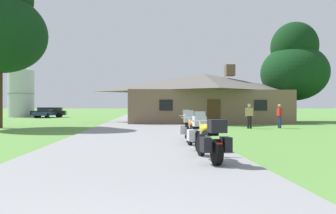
{
  "coord_description": "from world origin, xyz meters",
  "views": [
    {
      "loc": [
        0.44,
        -1.62,
        1.49
      ],
      "look_at": [
        1.93,
        19.31,
        1.47
      ],
      "focal_mm": 32.83,
      "sensor_mm": 36.0,
      "label": 1
    }
  ],
  "objects_px": {
    "motorcycle_orange_second_in_row": "(196,133)",
    "tree_right_of_lodge": "(294,65)",
    "metal_silo_distant": "(21,91)",
    "bystander_tan_shirt_near_lodge": "(249,115)",
    "motorcycle_black_farthest_in_row": "(188,128)",
    "motorcycle_yellow_nearest_to_camera": "(211,141)",
    "parked_black_suv_far_left": "(49,112)",
    "parked_navy_sedan_far_left": "(47,113)",
    "bystander_red_shirt_beside_signpost": "(280,115)"
  },
  "relations": [
    {
      "from": "motorcycle_black_farthest_in_row",
      "to": "parked_black_suv_far_left",
      "type": "height_order",
      "value": "parked_black_suv_far_left"
    },
    {
      "from": "motorcycle_orange_second_in_row",
      "to": "metal_silo_distant",
      "type": "xyz_separation_m",
      "value": [
        -19.79,
        35.47,
        3.22
      ]
    },
    {
      "from": "motorcycle_orange_second_in_row",
      "to": "motorcycle_black_farthest_in_row",
      "type": "bearing_deg",
      "value": 84.7
    },
    {
      "from": "motorcycle_black_farthest_in_row",
      "to": "motorcycle_yellow_nearest_to_camera",
      "type": "bearing_deg",
      "value": -87.53
    },
    {
      "from": "bystander_tan_shirt_near_lodge",
      "to": "parked_black_suv_far_left",
      "type": "xyz_separation_m",
      "value": [
        -20.67,
        23.86,
        -0.17
      ]
    },
    {
      "from": "parked_navy_sedan_far_left",
      "to": "motorcycle_orange_second_in_row",
      "type": "bearing_deg",
      "value": -51.78
    },
    {
      "from": "motorcycle_orange_second_in_row",
      "to": "parked_black_suv_far_left",
      "type": "xyz_separation_m",
      "value": [
        -15.33,
        33.95,
        0.17
      ]
    },
    {
      "from": "motorcycle_yellow_nearest_to_camera",
      "to": "motorcycle_orange_second_in_row",
      "type": "distance_m",
      "value": 2.5
    },
    {
      "from": "metal_silo_distant",
      "to": "tree_right_of_lodge",
      "type": "bearing_deg",
      "value": -26.8
    },
    {
      "from": "motorcycle_yellow_nearest_to_camera",
      "to": "metal_silo_distant",
      "type": "bearing_deg",
      "value": 112.24
    },
    {
      "from": "motorcycle_yellow_nearest_to_camera",
      "to": "metal_silo_distant",
      "type": "height_order",
      "value": "metal_silo_distant"
    },
    {
      "from": "motorcycle_yellow_nearest_to_camera",
      "to": "motorcycle_black_farthest_in_row",
      "type": "height_order",
      "value": "same"
    },
    {
      "from": "motorcycle_black_farthest_in_row",
      "to": "metal_silo_distant",
      "type": "relative_size",
      "value": 0.27
    },
    {
      "from": "motorcycle_black_farthest_in_row",
      "to": "bystander_tan_shirt_near_lodge",
      "type": "xyz_separation_m",
      "value": [
        5.27,
        7.64,
        0.34
      ]
    },
    {
      "from": "motorcycle_black_farthest_in_row",
      "to": "parked_navy_sedan_far_left",
      "type": "bearing_deg",
      "value": 120.33
    },
    {
      "from": "bystander_tan_shirt_near_lodge",
      "to": "parked_black_suv_far_left",
      "type": "distance_m",
      "value": 31.57
    },
    {
      "from": "tree_right_of_lodge",
      "to": "parked_navy_sedan_far_left",
      "type": "bearing_deg",
      "value": 154.27
    },
    {
      "from": "bystander_tan_shirt_near_lodge",
      "to": "bystander_red_shirt_beside_signpost",
      "type": "relative_size",
      "value": 1.01
    },
    {
      "from": "motorcycle_orange_second_in_row",
      "to": "motorcycle_black_farthest_in_row",
      "type": "distance_m",
      "value": 2.45
    },
    {
      "from": "motorcycle_black_farthest_in_row",
      "to": "parked_black_suv_far_left",
      "type": "bearing_deg",
      "value": 119.44
    },
    {
      "from": "metal_silo_distant",
      "to": "motorcycle_black_farthest_in_row",
      "type": "bearing_deg",
      "value": -58.98
    },
    {
      "from": "motorcycle_orange_second_in_row",
      "to": "tree_right_of_lodge",
      "type": "relative_size",
      "value": 0.21
    },
    {
      "from": "motorcycle_orange_second_in_row",
      "to": "motorcycle_black_farthest_in_row",
      "type": "height_order",
      "value": "same"
    },
    {
      "from": "bystander_tan_shirt_near_lodge",
      "to": "motorcycle_yellow_nearest_to_camera",
      "type": "bearing_deg",
      "value": -117.92
    },
    {
      "from": "bystander_red_shirt_beside_signpost",
      "to": "tree_right_of_lodge",
      "type": "height_order",
      "value": "tree_right_of_lodge"
    },
    {
      "from": "motorcycle_black_farthest_in_row",
      "to": "bystander_red_shirt_beside_signpost",
      "type": "xyz_separation_m",
      "value": [
        7.46,
        7.81,
        0.32
      ]
    },
    {
      "from": "bystander_red_shirt_beside_signpost",
      "to": "tree_right_of_lodge",
      "type": "distance_m",
      "value": 11.25
    },
    {
      "from": "tree_right_of_lodge",
      "to": "metal_silo_distant",
      "type": "relative_size",
      "value": 1.29
    },
    {
      "from": "motorcycle_yellow_nearest_to_camera",
      "to": "tree_right_of_lodge",
      "type": "height_order",
      "value": "tree_right_of_lodge"
    },
    {
      "from": "motorcycle_orange_second_in_row",
      "to": "parked_navy_sedan_far_left",
      "type": "xyz_separation_m",
      "value": [
        -15.21,
        32.5,
        0.03
      ]
    },
    {
      "from": "motorcycle_yellow_nearest_to_camera",
      "to": "bystander_red_shirt_beside_signpost",
      "type": "xyz_separation_m",
      "value": [
        7.54,
        12.75,
        0.32
      ]
    },
    {
      "from": "tree_right_of_lodge",
      "to": "motorcycle_orange_second_in_row",
      "type": "bearing_deg",
      "value": -124.23
    },
    {
      "from": "bystander_tan_shirt_near_lodge",
      "to": "tree_right_of_lodge",
      "type": "xyz_separation_m",
      "value": [
        7.56,
        8.87,
        4.66
      ]
    },
    {
      "from": "metal_silo_distant",
      "to": "bystander_tan_shirt_near_lodge",
      "type": "bearing_deg",
      "value": -45.29
    },
    {
      "from": "motorcycle_orange_second_in_row",
      "to": "bystander_red_shirt_beside_signpost",
      "type": "relative_size",
      "value": 1.25
    },
    {
      "from": "tree_right_of_lodge",
      "to": "motorcycle_yellow_nearest_to_camera",
      "type": "bearing_deg",
      "value": -121.03
    },
    {
      "from": "bystander_tan_shirt_near_lodge",
      "to": "bystander_red_shirt_beside_signpost",
      "type": "bearing_deg",
      "value": -0.6
    },
    {
      "from": "motorcycle_yellow_nearest_to_camera",
      "to": "parked_navy_sedan_far_left",
      "type": "bearing_deg",
      "value": 108.19
    },
    {
      "from": "motorcycle_yellow_nearest_to_camera",
      "to": "bystander_tan_shirt_near_lodge",
      "type": "xyz_separation_m",
      "value": [
        5.35,
        12.59,
        0.34
      ]
    },
    {
      "from": "motorcycle_yellow_nearest_to_camera",
      "to": "tree_right_of_lodge",
      "type": "relative_size",
      "value": 0.21
    },
    {
      "from": "motorcycle_orange_second_in_row",
      "to": "metal_silo_distant",
      "type": "height_order",
      "value": "metal_silo_distant"
    },
    {
      "from": "motorcycle_orange_second_in_row",
      "to": "bystander_tan_shirt_near_lodge",
      "type": "height_order",
      "value": "bystander_tan_shirt_near_lodge"
    },
    {
      "from": "bystander_red_shirt_beside_signpost",
      "to": "metal_silo_distant",
      "type": "bearing_deg",
      "value": -139.97
    },
    {
      "from": "metal_silo_distant",
      "to": "parked_navy_sedan_far_left",
      "type": "bearing_deg",
      "value": -32.91
    },
    {
      "from": "motorcycle_yellow_nearest_to_camera",
      "to": "bystander_red_shirt_beside_signpost",
      "type": "distance_m",
      "value": 14.82
    },
    {
      "from": "parked_navy_sedan_far_left",
      "to": "metal_silo_distant",
      "type": "bearing_deg",
      "value": 160.24
    },
    {
      "from": "parked_black_suv_far_left",
      "to": "parked_navy_sedan_far_left",
      "type": "xyz_separation_m",
      "value": [
        0.13,
        -1.45,
        -0.13
      ]
    },
    {
      "from": "bystander_tan_shirt_near_lodge",
      "to": "metal_silo_distant",
      "type": "distance_m",
      "value": 35.83
    },
    {
      "from": "motorcycle_yellow_nearest_to_camera",
      "to": "metal_silo_distant",
      "type": "xyz_separation_m",
      "value": [
        -19.78,
        37.97,
        3.22
      ]
    },
    {
      "from": "motorcycle_orange_second_in_row",
      "to": "bystander_tan_shirt_near_lodge",
      "type": "bearing_deg",
      "value": 58.42
    }
  ]
}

